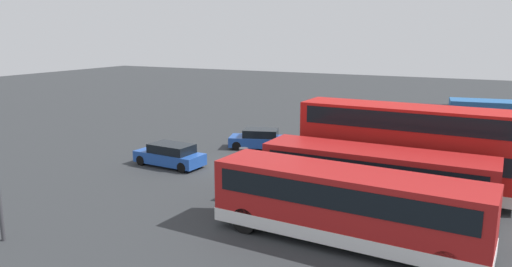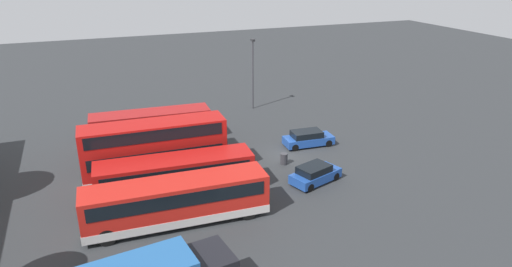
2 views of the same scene
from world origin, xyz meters
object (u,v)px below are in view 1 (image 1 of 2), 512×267
object	(u,v)px
car_small_green	(170,155)
bus_single_deck_second	(401,146)
box_truck_blue	(475,120)
car_hatchback_silver	(259,139)
bus_single_deck_fifth	(346,204)
bus_single_deck_near_end	(422,136)
bus_double_decker_third	(405,146)
waste_bin_yellow	(244,155)
bus_single_deck_fourth	(375,178)

from	to	relation	value
car_small_green	bus_single_deck_second	bearing A→B (deg)	110.36
box_truck_blue	car_hatchback_silver	bearing A→B (deg)	-55.35
bus_single_deck_fifth	car_hatchback_silver	bearing A→B (deg)	-141.63
bus_single_deck_near_end	bus_single_deck_fifth	bearing A→B (deg)	-3.20
bus_single_deck_near_end	bus_double_decker_third	bearing A→B (deg)	0.94
car_hatchback_silver	waste_bin_yellow	world-z (taller)	car_hatchback_silver
bus_single_deck_near_end	car_hatchback_silver	bearing A→B (deg)	-81.11
bus_single_deck_fourth	waste_bin_yellow	distance (m)	10.80
bus_single_deck_near_end	box_truck_blue	bearing A→B (deg)	160.10
bus_single_deck_second	bus_double_decker_third	bearing A→B (deg)	13.13
car_small_green	box_truck_blue	bearing A→B (deg)	134.18
bus_single_deck_fourth	car_hatchback_silver	bearing A→B (deg)	-130.39
bus_single_deck_near_end	car_small_green	world-z (taller)	bus_single_deck_near_end
bus_single_deck_second	box_truck_blue	distance (m)	11.84
car_hatchback_silver	car_small_green	size ratio (longest dim) A/B	0.95
bus_double_decker_third	box_truck_blue	distance (m)	15.03
bus_single_deck_fifth	car_small_green	xyz separation A→B (m)	(-6.12, -13.02, -0.92)
bus_single_deck_near_end	car_small_green	size ratio (longest dim) A/B	2.58
waste_bin_yellow	bus_single_deck_near_end	bearing A→B (deg)	118.76
bus_single_deck_near_end	car_hatchback_silver	xyz separation A→B (m)	(1.71, -10.94, -0.92)
box_truck_blue	car_small_green	xyz separation A→B (m)	(16.19, -16.66, -1.01)
box_truck_blue	car_hatchback_silver	size ratio (longest dim) A/B	1.77
bus_double_decker_third	waste_bin_yellow	distance (m)	10.53
car_hatchback_silver	bus_single_deck_fifth	bearing A→B (deg)	38.37
car_hatchback_silver	bus_single_deck_second	bearing A→B (deg)	80.05
bus_single_deck_second	car_small_green	bearing A→B (deg)	-69.64
box_truck_blue	waste_bin_yellow	size ratio (longest dim) A/B	8.17
bus_single_deck_fifth	waste_bin_yellow	distance (m)	12.97
car_hatchback_silver	car_small_green	xyz separation A→B (m)	(6.67, -2.89, 0.00)
bus_single_deck_fifth	box_truck_blue	xyz separation A→B (m)	(-22.30, 3.63, 0.09)
box_truck_blue	waste_bin_yellow	world-z (taller)	box_truck_blue
bus_single_deck_near_end	car_hatchback_silver	world-z (taller)	bus_single_deck_near_end
bus_single_deck_fourth	car_hatchback_silver	world-z (taller)	bus_single_deck_fourth
bus_single_deck_near_end	bus_single_deck_second	size ratio (longest dim) A/B	1.06
bus_single_deck_fifth	car_hatchback_silver	world-z (taller)	bus_single_deck_fifth
bus_single_deck_second	waste_bin_yellow	xyz separation A→B (m)	(2.05, -9.44, -1.15)
car_hatchback_silver	box_truck_blue	bearing A→B (deg)	124.65
waste_bin_yellow	car_hatchback_silver	bearing A→B (deg)	-168.12
bus_single_deck_fourth	car_small_green	size ratio (longest dim) A/B	2.29
bus_double_decker_third	car_hatchback_silver	world-z (taller)	bus_double_decker_third
bus_single_deck_second	car_hatchback_silver	bearing A→B (deg)	-99.95
bus_single_deck_second	bus_double_decker_third	distance (m)	3.65
bus_single_deck_fourth	bus_single_deck_second	bearing A→B (deg)	-179.26
box_truck_blue	car_small_green	size ratio (longest dim) A/B	1.69
bus_single_deck_fourth	waste_bin_yellow	bearing A→B (deg)	-117.44
bus_double_decker_third	bus_single_deck_near_end	bearing A→B (deg)	-179.06
bus_single_deck_near_end	bus_double_decker_third	world-z (taller)	bus_double_decker_third
car_hatchback_silver	waste_bin_yellow	xyz separation A→B (m)	(3.85, 0.81, -0.22)
bus_single_deck_second	car_small_green	distance (m)	14.05
car_small_green	waste_bin_yellow	bearing A→B (deg)	127.34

